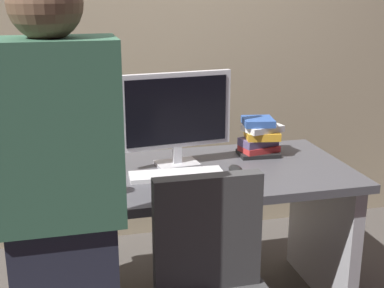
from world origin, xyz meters
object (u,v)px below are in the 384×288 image
Objects in this scene: mouse at (236,169)px; cup_by_monitor at (75,165)px; monitor at (177,114)px; keyboard at (177,175)px; desk at (190,215)px; book_stack at (260,137)px; person_at_desk at (62,223)px; cup_near_keyboard at (110,184)px.

mouse is 1.12× the size of cup_by_monitor.
cup_by_monitor is (-0.49, 0.00, -0.21)m from monitor.
keyboard is 4.30× the size of mouse.
cup_by_monitor reaches higher than desk.
monitor is (-0.04, 0.10, 0.48)m from desk.
monitor reaches higher than book_stack.
desk is at bearing 48.33° from person_at_desk.
monitor is (0.55, 0.76, 0.15)m from person_at_desk.
book_stack is (0.21, 0.23, 0.08)m from mouse.
cup_by_monitor is at bearing 163.62° from keyboard.
person_at_desk reaches higher than desk.
cup_by_monitor is (0.06, 0.76, -0.06)m from person_at_desk.
person_at_desk is 7.11× the size of book_stack.
cup_by_monitor is (-0.73, 0.17, 0.03)m from mouse.
person_at_desk is 18.43× the size of cup_by_monitor.
book_stack is (0.41, 0.16, 0.32)m from desk.
monitor is 0.48m from book_stack.
keyboard is 0.34m from cup_near_keyboard.
cup_by_monitor is at bearing -176.19° from book_stack.
desk is 0.60m from cup_by_monitor.
cup_near_keyboard is (-0.39, -0.19, 0.27)m from desk.
keyboard is 4.98× the size of cup_near_keyboard.
person_at_desk reaches higher than cup_by_monitor.
keyboard is 0.28m from mouse.
desk is 17.40× the size of cup_by_monitor.
book_stack is at bearing 26.73° from keyboard.
monitor is at bearing 79.26° from keyboard.
mouse is at bearing 36.71° from person_at_desk.
monitor reaches higher than cup_by_monitor.
keyboard is 0.48m from cup_by_monitor.
person_at_desk is 0.99m from mouse.
person_at_desk reaches higher than mouse.
desk is 3.60× the size of keyboard.
cup_near_keyboard reaches higher than desk.
monitor is 5.40× the size of mouse.
keyboard is 0.54m from book_stack.
book_stack is at bearing 8.12° from monitor.
cup_by_monitor is at bearing 85.24° from person_at_desk.
mouse reaches higher than desk.
book_stack is at bearing 39.46° from person_at_desk.
mouse is (0.28, -0.01, 0.01)m from keyboard.
person_at_desk is at bearing -143.29° from mouse.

